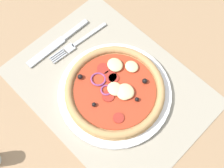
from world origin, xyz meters
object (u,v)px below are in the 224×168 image
at_px(plate, 115,93).
at_px(knife, 58,43).
at_px(pizza, 115,90).
at_px(fork, 76,44).

xyz_separation_m(plate, knife, (0.21, 0.00, -0.00)).
bearing_deg(plate, pizza, -69.87).
height_order(plate, fork, plate).
height_order(pizza, knife, pizza).
height_order(plate, knife, plate).
bearing_deg(pizza, fork, -8.80).
distance_m(fork, knife, 0.05).
distance_m(plate, fork, 0.17).
height_order(plate, pizza, pizza).
xyz_separation_m(pizza, knife, (0.21, 0.01, -0.02)).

